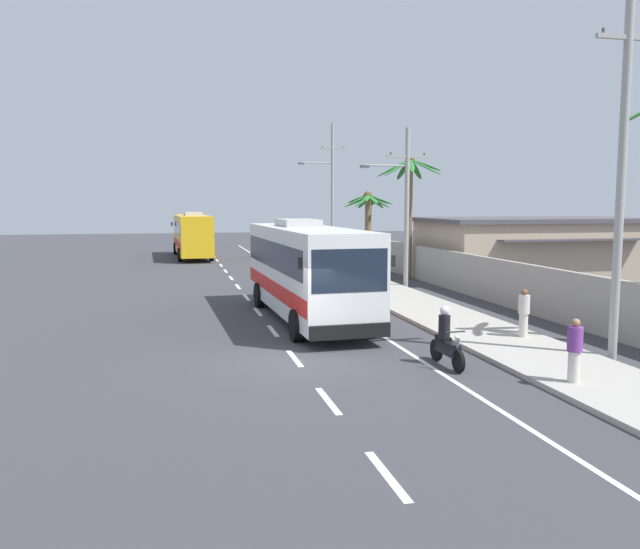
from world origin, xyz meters
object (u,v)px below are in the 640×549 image
object	(u,v)px
motorcycle_trailing	(324,275)
pedestrian_near_kerb	(524,312)
pedestrian_midwalk	(575,349)
utility_pole_mid	(405,203)
pedestrian_far_walk	(353,262)
palm_fourth	(369,214)
roadside_building	(532,248)
palm_third	(368,217)
palm_second	(410,194)
utility_pole_far	(331,189)
coach_bus_far_lane	(192,234)
coach_bus_foreground	(306,268)
utility_pole_nearest	(622,169)
motorcycle_beside_bus	(446,342)

from	to	relation	value
motorcycle_trailing	pedestrian_near_kerb	world-z (taller)	pedestrian_near_kerb
pedestrian_midwalk	utility_pole_mid	world-z (taller)	utility_pole_mid
pedestrian_midwalk	pedestrian_far_walk	distance (m)	21.76
palm_fourth	roadside_building	distance (m)	13.46
motorcycle_trailing	roadside_building	distance (m)	12.94
palm_third	roadside_building	distance (m)	9.90
palm_second	roadside_building	distance (m)	7.90
pedestrian_near_kerb	utility_pole_far	distance (m)	29.62
pedestrian_far_walk	utility_pole_mid	bearing A→B (deg)	-77.92
coach_bus_far_lane	pedestrian_far_walk	bearing A→B (deg)	-64.54
palm_second	utility_pole_far	bearing A→B (deg)	97.41
palm_second	motorcycle_trailing	bearing A→B (deg)	-154.12
coach_bus_foreground	utility_pole_nearest	world-z (taller)	utility_pole_nearest
pedestrian_far_walk	roadside_building	world-z (taller)	roadside_building
pedestrian_near_kerb	utility_pole_mid	bearing A→B (deg)	36.99
coach_bus_far_lane	palm_second	distance (m)	21.48
motorcycle_trailing	coach_bus_foreground	bearing A→B (deg)	-107.81
utility_pole_nearest	roadside_building	bearing A→B (deg)	64.94
coach_bus_far_lane	utility_pole_mid	xyz separation A→B (m)	(10.25, -21.29, 2.50)
motorcycle_beside_bus	utility_pole_nearest	size ratio (longest dim) A/B	0.19
utility_pole_far	roadside_building	world-z (taller)	utility_pole_far
pedestrian_midwalk	utility_pole_far	size ratio (longest dim) A/B	0.15
roadside_building	coach_bus_far_lane	bearing A→B (deg)	134.66
motorcycle_trailing	palm_second	size ratio (longest dim) A/B	0.27
motorcycle_beside_bus	utility_pole_far	world-z (taller)	utility_pole_far
coach_bus_far_lane	pedestrian_midwalk	world-z (taller)	coach_bus_far_lane
roadside_building	pedestrian_near_kerb	bearing A→B (deg)	-122.14
coach_bus_far_lane	utility_pole_nearest	world-z (taller)	utility_pole_nearest
pedestrian_midwalk	palm_fourth	distance (m)	32.52
coach_bus_foreground	motorcycle_beside_bus	distance (m)	8.24
pedestrian_midwalk	palm_second	size ratio (longest dim) A/B	0.22
coach_bus_far_lane	roadside_building	xyz separation A→B (m)	(18.99, -19.21, -0.13)
utility_pole_mid	utility_pole_far	xyz separation A→B (m)	(0.06, 16.02, 1.03)
pedestrian_midwalk	utility_pole_nearest	size ratio (longest dim) A/B	0.15
coach_bus_far_lane	palm_fourth	bearing A→B (deg)	-30.65
coach_bus_far_lane	utility_pole_nearest	bearing A→B (deg)	-74.24
pedestrian_midwalk	utility_pole_nearest	xyz separation A→B (m)	(2.78, 2.22, 4.41)
coach_bus_foreground	motorcycle_beside_bus	size ratio (longest dim) A/B	5.68
utility_pole_mid	coach_bus_far_lane	bearing A→B (deg)	115.72
palm_second	palm_fourth	distance (m)	10.24
utility_pole_nearest	utility_pole_far	world-z (taller)	utility_pole_far
motorcycle_trailing	roadside_building	xyz separation A→B (m)	(12.83, 1.19, 1.14)
coach_bus_far_lane	utility_pole_far	xyz separation A→B (m)	(10.31, -5.27, 3.54)
motorcycle_trailing	palm_fourth	world-z (taller)	palm_fourth
motorcycle_trailing	pedestrian_midwalk	xyz separation A→B (m)	(1.59, -19.12, 0.28)
pedestrian_far_walk	roadside_building	size ratio (longest dim) A/B	0.14
pedestrian_midwalk	utility_pole_far	world-z (taller)	utility_pole_far
motorcycle_beside_bus	palm_third	distance (m)	22.52
motorcycle_beside_bus	palm_fourth	bearing A→B (deg)	76.62
coach_bus_foreground	utility_pole_far	world-z (taller)	utility_pole_far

